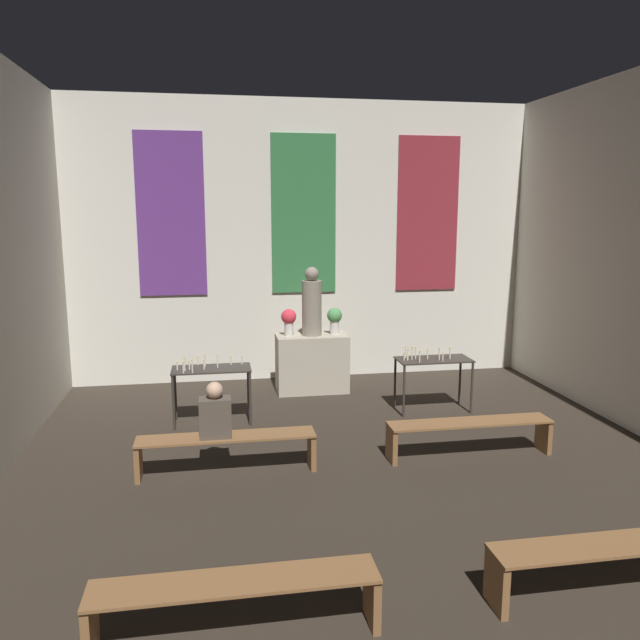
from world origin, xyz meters
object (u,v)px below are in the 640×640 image
object	(u,v)px
statue	(312,304)
pew_second_right	(616,557)
candle_rack_right	(433,366)
altar	(312,363)
candle_rack_left	(211,375)
person_seated	(215,413)
pew_back_right	(470,430)
pew_back_left	(227,446)
flower_vase_left	(289,320)
pew_second_left	(236,595)
flower_vase_right	(335,318)

from	to	relation	value
statue	pew_second_right	size ratio (longest dim) A/B	0.55
candle_rack_right	altar	bearing A→B (deg)	141.19
candle_rack_left	person_seated	distance (m)	1.76
pew_back_right	pew_back_left	bearing A→B (deg)	180.00
candle_rack_left	person_seated	world-z (taller)	person_seated
statue	candle_rack_left	distance (m)	2.23
flower_vase_left	pew_second_left	bearing A→B (deg)	-100.46
altar	pew_back_right	bearing A→B (deg)	-64.37
altar	pew_second_right	xyz separation A→B (m)	(1.47, -5.91, -0.15)
flower_vase_right	person_seated	size ratio (longest dim) A/B	0.69
pew_back_right	flower_vase_right	bearing A→B (deg)	109.59
altar	person_seated	bearing A→B (deg)	-117.39
altar	statue	world-z (taller)	statue
candle_rack_left	candle_rack_right	bearing A→B (deg)	-0.02
statue	flower_vase_left	size ratio (longest dim) A/B	2.54
altar	candle_rack_left	distance (m)	2.11
candle_rack_left	pew_back_right	bearing A→B (deg)	-29.54
flower_vase_left	pew_back_left	bearing A→B (deg)	-109.59
pew_second_left	pew_second_right	bearing A→B (deg)	0.00
flower_vase_left	pew_second_left	xyz separation A→B (m)	(-1.09, -5.91, -0.89)
candle_rack_right	pew_second_left	world-z (taller)	candle_rack_right
flower_vase_right	candle_rack_right	size ratio (longest dim) A/B	0.40
pew_second_right	person_seated	distance (m)	4.19
pew_second_left	pew_second_right	world-z (taller)	same
statue	pew_back_left	xyz separation A→B (m)	(-1.47, -3.07, -1.13)
candle_rack_left	flower_vase_left	bearing A→B (deg)	46.01
candle_rack_right	pew_second_right	world-z (taller)	candle_rack_right
statue	pew_back_right	world-z (taller)	statue
person_seated	candle_rack_right	bearing A→B (deg)	28.74
person_seated	pew_back_left	bearing A→B (deg)	0.00
pew_back_right	candle_rack_left	bearing A→B (deg)	150.46
altar	pew_back_left	size ratio (longest dim) A/B	0.57
pew_second_right	person_seated	size ratio (longest dim) A/B	3.17
statue	person_seated	distance (m)	3.53
pew_back_left	pew_back_right	world-z (taller)	same
pew_back_left	pew_back_right	distance (m)	2.94
flower_vase_right	flower_vase_left	bearing A→B (deg)	180.00
flower_vase_right	pew_second_right	world-z (taller)	flower_vase_right
pew_second_right	candle_rack_right	bearing A→B (deg)	88.11
candle_rack_right	pew_second_left	bearing A→B (deg)	-123.89
pew_second_right	altar	bearing A→B (deg)	103.97
candle_rack_left	candle_rack_right	world-z (taller)	candle_rack_left
statue	person_seated	xyz separation A→B (m)	(-1.59, -3.07, -0.74)
statue	candle_rack_left	world-z (taller)	statue
flower_vase_right	pew_second_right	bearing A→B (deg)	-79.54
pew_second_left	pew_second_right	distance (m)	2.94
candle_rack_right	person_seated	distance (m)	3.66
statue	candle_rack_right	world-z (taller)	statue
candle_rack_left	pew_back_right	world-z (taller)	candle_rack_left
statue	person_seated	world-z (taller)	statue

